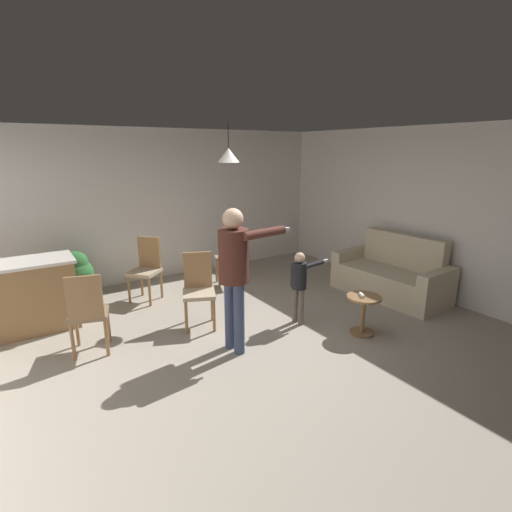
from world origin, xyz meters
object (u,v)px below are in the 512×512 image
Objects in this scene: person_adult at (235,265)px; potted_plant_corner at (77,273)px; dining_chair_by_counter at (146,266)px; spare_remote_on_table at (362,295)px; kitchen_counter at (25,297)px; dining_chair_spare at (199,287)px; dining_chair_near_wall at (232,255)px; side_table_by_couch at (363,310)px; person_child at (300,280)px; dining_chair_centre_back at (88,311)px; couch_floral at (392,276)px.

person_adult is 2.14× the size of potted_plant_corner.
spare_remote_on_table is (1.91, -2.71, -0.01)m from dining_chair_by_counter.
kitchen_counter is 1.58× the size of potted_plant_corner.
kitchen_counter is at bearing -5.66° from dining_chair_spare.
side_table_by_couch is at bearing -149.90° from dining_chair_near_wall.
person_child is 1.01× the size of dining_chair_near_wall.
dining_chair_centre_back is (-1.12, -1.35, 0.00)m from dining_chair_by_counter.
person_adult is 2.42m from dining_chair_near_wall.
dining_chair_near_wall is 7.69× the size of spare_remote_on_table.
kitchen_counter is 1.24× the size of person_child.
dining_chair_near_wall is at bearing -135.91° from dining_chair_by_counter.
dining_chair_centre_back reaches higher than side_table_by_couch.
dining_chair_near_wall and dining_chair_centre_back have the same top height.
kitchen_counter is at bearing 112.27° from dining_chair_near_wall.
person_adult is 1.73m from spare_remote_on_table.
kitchen_counter is 9.69× the size of spare_remote_on_table.
dining_chair_by_counter and dining_chair_spare have the same top height.
person_adult is at bearing 171.42° from dining_chair_near_wall.
kitchen_counter is at bearing 145.68° from side_table_by_couch.
couch_floral is 1.84× the size of dining_chair_by_counter.
person_adult is at bearing 147.82° from dining_chair_by_counter.
spare_remote_on_table is at bearing 24.97° from person_child.
spare_remote_on_table is (-1.50, -0.69, 0.21)m from couch_floral.
dining_chair_centre_back is at bearing 24.26° from dining_chair_spare.
couch_floral and dining_chair_centre_back have the same top height.
spare_remote_on_table is at bearing 173.93° from dining_chair_by_counter.
dining_chair_spare reaches higher than spare_remote_on_table.
couch_floral is 1.84× the size of dining_chair_centre_back.
kitchen_counter reaches higher than side_table_by_couch.
person_adult is at bearing 90.56° from couch_floral.
dining_chair_near_wall is (-0.46, 2.61, 0.22)m from side_table_by_couch.
dining_chair_by_counter is at bearing 125.47° from side_table_by_couch.
kitchen_counter reaches higher than potted_plant_corner.
person_child is at bearing 171.55° from dining_chair_spare.
dining_chair_spare is (-1.66, 1.41, 0.22)m from side_table_by_couch.
person_child reaches higher than potted_plant_corner.
dining_chair_centre_back is at bearing 155.87° from spare_remote_on_table.
person_child is 2.49m from dining_chair_by_counter.
spare_remote_on_table is at bearing 162.17° from dining_chair_spare.
potted_plant_corner is at bearing -34.26° from dining_chair_spare.
person_adult is 1.02m from dining_chair_spare.
spare_remote_on_table is (2.85, -3.29, 0.10)m from potted_plant_corner.
dining_chair_near_wall is at bearing 99.43° from spare_remote_on_table.
potted_plant_corner reaches higher than side_table_by_couch.
side_table_by_couch is 0.65× the size of potted_plant_corner.
person_child reaches higher than dining_chair_spare.
dining_chair_spare is at bearing -28.45° from kitchen_counter.
dining_chair_by_counter is (-1.94, 2.73, 0.22)m from side_table_by_couch.
person_adult reaches higher than person_child.
spare_remote_on_table reaches higher than side_table_by_couch.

